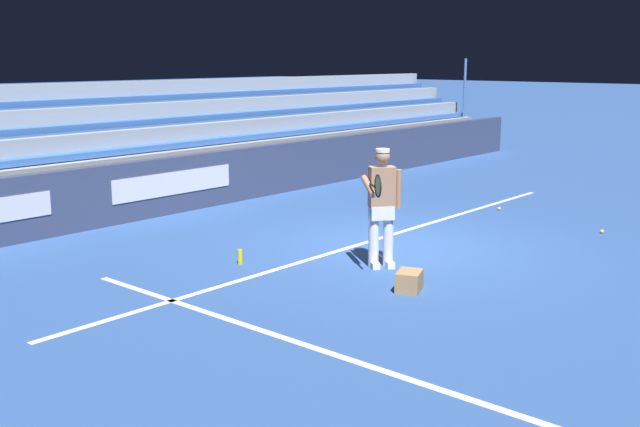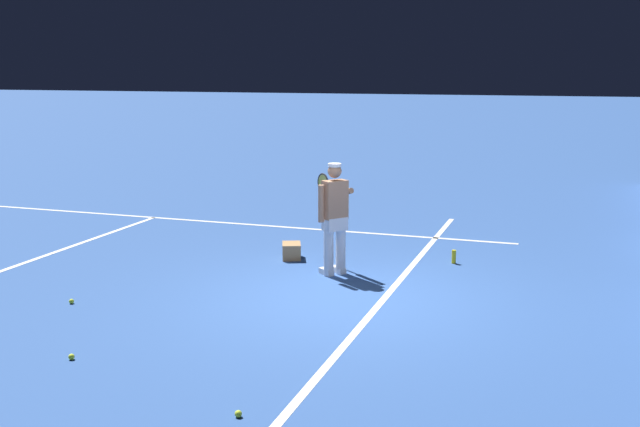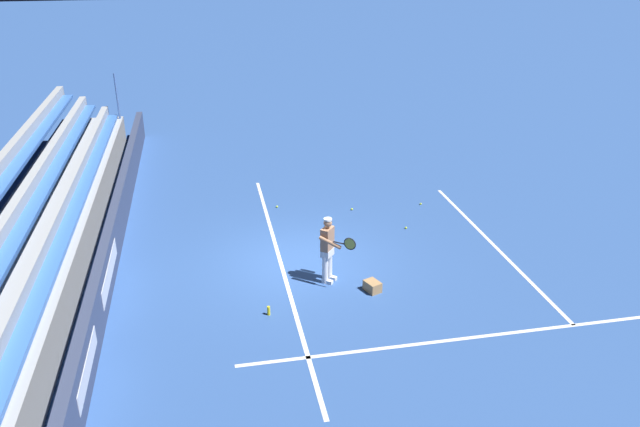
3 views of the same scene
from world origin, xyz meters
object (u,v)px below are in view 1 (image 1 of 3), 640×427
object	(u,v)px
tennis_ball_stray_back	(499,209)
tennis_player	(382,206)
tennis_ball_far_right	(602,231)
ball_box_cardboard	(409,281)
water_bottle	(240,257)

from	to	relation	value
tennis_ball_stray_back	tennis_player	bearing A→B (deg)	7.61
tennis_player	tennis_ball_stray_back	xyz separation A→B (m)	(-4.85, -0.65, -0.86)
tennis_ball_far_right	ball_box_cardboard	bearing A→B (deg)	-8.01
tennis_ball_stray_back	ball_box_cardboard	bearing A→B (deg)	16.21
tennis_ball_far_right	tennis_ball_stray_back	bearing A→B (deg)	-105.94
tennis_player	ball_box_cardboard	world-z (taller)	tennis_player
tennis_player	ball_box_cardboard	size ratio (longest dim) A/B	4.29
ball_box_cardboard	tennis_ball_stray_back	size ratio (longest dim) A/B	6.06
ball_box_cardboard	tennis_ball_far_right	xyz separation A→B (m)	(-4.88, 0.69, -0.10)
tennis_player	water_bottle	distance (m)	2.20
ball_box_cardboard	tennis_ball_far_right	bearing A→B (deg)	171.99
tennis_player	tennis_ball_far_right	size ratio (longest dim) A/B	25.98
tennis_player	water_bottle	xyz separation A→B (m)	(1.24, -1.64, -0.78)
ball_box_cardboard	water_bottle	distance (m)	2.66
water_bottle	tennis_ball_far_right	bearing A→B (deg)	148.84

